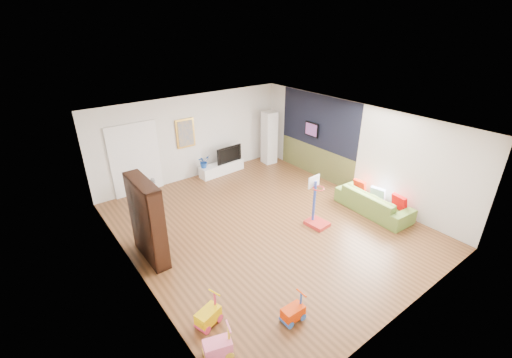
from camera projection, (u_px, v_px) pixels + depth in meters
floor at (265, 225)px, 8.80m from camera, size 6.50×7.50×0.00m
ceiling at (267, 123)px, 7.64m from camera, size 6.50×7.50×0.00m
wall_back at (192, 137)px, 10.91m from camera, size 6.50×0.00×2.70m
wall_front at (411, 256)px, 5.53m from camera, size 6.50×0.00×2.70m
wall_left at (132, 222)px, 6.44m from camera, size 0.00×7.50×2.70m
wall_right at (353, 149)px, 10.00m from camera, size 0.00×7.50×2.70m
navy_accent at (318, 121)px, 10.78m from camera, size 0.01×3.20×1.70m
olive_wainscot at (315, 161)px, 11.36m from camera, size 0.01×3.20×1.00m
doorway at (136, 160)px, 9.97m from camera, size 1.45×0.06×2.10m
painting_back at (185, 133)px, 10.66m from camera, size 0.62×0.06×0.92m
artwork_right at (312, 129)px, 11.02m from camera, size 0.04×0.56×0.46m
media_console at (222, 168)px, 11.61m from camera, size 1.62×0.50×0.37m
tall_cabinet at (269, 138)px, 12.17m from camera, size 0.47×0.47×1.88m
bookshelf at (147, 221)px, 7.24m from camera, size 0.34×1.28×1.87m
sofa at (373, 202)px, 9.26m from camera, size 0.93×2.14×0.61m
basketball_hoop at (319, 203)px, 8.49m from camera, size 0.50×0.59×1.33m
ride_on_yellow at (208, 312)px, 5.83m from camera, size 0.50×0.39×0.59m
ride_on_orange at (293, 309)px, 5.92m from camera, size 0.41×0.26×0.54m
ride_on_pink at (217, 343)px, 5.28m from camera, size 0.50×0.39×0.58m
child at (153, 190)px, 9.76m from camera, size 0.32×0.29×0.74m
tv at (228, 154)px, 11.55m from camera, size 0.97×0.19×0.56m
vase_plant at (204, 162)px, 11.11m from camera, size 0.44×0.40×0.41m
pillow_left at (399, 202)px, 8.87m from camera, size 0.17×0.42×0.41m
pillow_center at (378, 194)px, 9.29m from camera, size 0.17×0.40×0.39m
pillow_right at (360, 186)px, 9.73m from camera, size 0.11×0.37×0.37m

